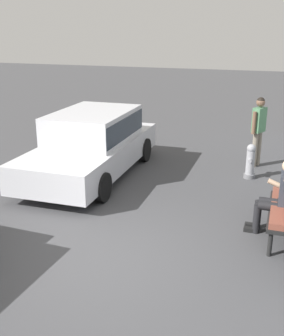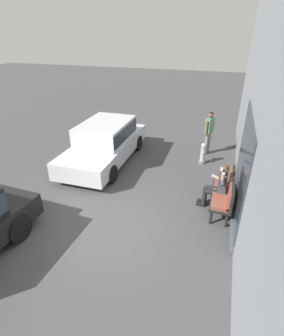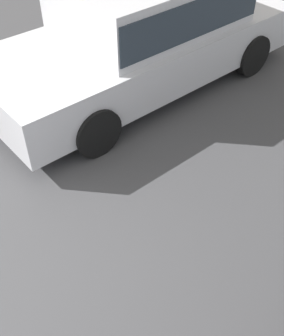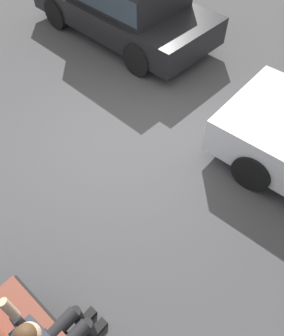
{
  "view_description": "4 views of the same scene",
  "coord_description": "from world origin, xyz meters",
  "px_view_note": "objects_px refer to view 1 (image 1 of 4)",
  "views": [
    {
      "loc": [
        5.1,
        2.6,
        3.33
      ],
      "look_at": [
        -0.89,
        0.56,
        1.2
      ],
      "focal_mm": 45.0,
      "sensor_mm": 36.0,
      "label": 1
    },
    {
      "loc": [
        4.74,
        2.6,
        4.46
      ],
      "look_at": [
        -1.31,
        0.61,
        1.1
      ],
      "focal_mm": 28.0,
      "sensor_mm": 36.0,
      "label": 2
    },
    {
      "loc": [
        0.0,
        2.6,
        3.25
      ],
      "look_at": [
        -1.52,
        0.76,
        1.05
      ],
      "focal_mm": 45.0,
      "sensor_mm": 36.0,
      "label": 3
    },
    {
      "loc": [
        -2.77,
        2.6,
        4.07
      ],
      "look_at": [
        -1.02,
        0.63,
        0.77
      ],
      "focal_mm": 35.0,
      "sensor_mm": 36.0,
      "label": 4
    }
  ],
  "objects_px": {
    "fire_hydrant": "(250,162)",
    "pedestrian_standing": "(259,126)",
    "parked_car_near": "(92,141)",
    "person_on_phone": "(279,194)"
  },
  "relations": [
    {
      "from": "fire_hydrant",
      "to": "pedestrian_standing",
      "type": "bearing_deg",
      "value": 176.33
    },
    {
      "from": "parked_car_near",
      "to": "person_on_phone",
      "type": "bearing_deg",
      "value": 67.17
    },
    {
      "from": "parked_car_near",
      "to": "fire_hydrant",
      "type": "distance_m",
      "value": 3.67
    },
    {
      "from": "parked_car_near",
      "to": "fire_hydrant",
      "type": "height_order",
      "value": "parked_car_near"
    },
    {
      "from": "pedestrian_standing",
      "to": "fire_hydrant",
      "type": "distance_m",
      "value": 1.15
    },
    {
      "from": "fire_hydrant",
      "to": "person_on_phone",
      "type": "bearing_deg",
      "value": 14.32
    },
    {
      "from": "person_on_phone",
      "to": "parked_car_near",
      "type": "bearing_deg",
      "value": -112.83
    },
    {
      "from": "person_on_phone",
      "to": "parked_car_near",
      "type": "xyz_separation_m",
      "value": [
        -1.78,
        -4.22,
        0.09
      ]
    },
    {
      "from": "pedestrian_standing",
      "to": "fire_hydrant",
      "type": "xyz_separation_m",
      "value": [
        0.96,
        -0.06,
        -0.63
      ]
    },
    {
      "from": "person_on_phone",
      "to": "pedestrian_standing",
      "type": "relative_size",
      "value": 0.78
    }
  ]
}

